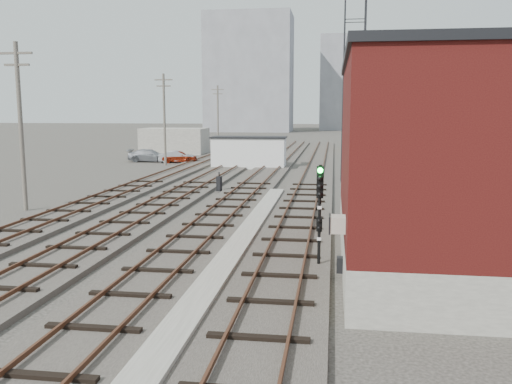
% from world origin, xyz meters
% --- Properties ---
extents(ground, '(320.00, 320.00, 0.00)m').
position_xyz_m(ground, '(0.00, 60.00, 0.00)').
color(ground, '#282621').
rests_on(ground, ground).
extents(track_right, '(3.20, 90.00, 0.39)m').
position_xyz_m(track_right, '(2.50, 39.00, 0.11)').
color(track_right, '#332D28').
rests_on(track_right, ground).
extents(track_mid_right, '(3.20, 90.00, 0.39)m').
position_xyz_m(track_mid_right, '(-1.50, 39.00, 0.11)').
color(track_mid_right, '#332D28').
rests_on(track_mid_right, ground).
extents(track_mid_left, '(3.20, 90.00, 0.39)m').
position_xyz_m(track_mid_left, '(-5.50, 39.00, 0.11)').
color(track_mid_left, '#332D28').
rests_on(track_mid_left, ground).
extents(track_left, '(3.20, 90.00, 0.39)m').
position_xyz_m(track_left, '(-9.50, 39.00, 0.11)').
color(track_left, '#332D28').
rests_on(track_left, ground).
extents(platform_curb, '(0.90, 28.00, 0.26)m').
position_xyz_m(platform_curb, '(0.50, 14.00, 0.13)').
color(platform_curb, gray).
rests_on(platform_curb, ground).
extents(brick_building, '(6.54, 12.20, 7.22)m').
position_xyz_m(brick_building, '(7.50, 12.00, 3.63)').
color(brick_building, gray).
rests_on(brick_building, ground).
extents(lattice_tower, '(1.60, 1.60, 15.00)m').
position_xyz_m(lattice_tower, '(5.50, 35.00, 7.50)').
color(lattice_tower, black).
rests_on(lattice_tower, ground).
extents(utility_pole_left_a, '(1.80, 0.24, 9.00)m').
position_xyz_m(utility_pole_left_a, '(-12.50, 20.00, 4.80)').
color(utility_pole_left_a, '#595147').
rests_on(utility_pole_left_a, ground).
extents(utility_pole_left_b, '(1.80, 0.24, 9.00)m').
position_xyz_m(utility_pole_left_b, '(-12.50, 45.00, 4.80)').
color(utility_pole_left_b, '#595147').
rests_on(utility_pole_left_b, ground).
extents(utility_pole_left_c, '(1.80, 0.24, 9.00)m').
position_xyz_m(utility_pole_left_c, '(-12.50, 70.00, 4.80)').
color(utility_pole_left_c, '#595147').
rests_on(utility_pole_left_c, ground).
extents(utility_pole_right_a, '(1.80, 0.24, 9.00)m').
position_xyz_m(utility_pole_right_a, '(6.50, 28.00, 4.80)').
color(utility_pole_right_a, '#595147').
rests_on(utility_pole_right_a, ground).
extents(utility_pole_right_b, '(1.80, 0.24, 9.00)m').
position_xyz_m(utility_pole_right_b, '(6.50, 58.00, 4.80)').
color(utility_pole_right_b, '#595147').
rests_on(utility_pole_right_b, ground).
extents(apartment_left, '(22.00, 14.00, 30.00)m').
position_xyz_m(apartment_left, '(-18.00, 135.00, 15.00)').
color(apartment_left, gray).
rests_on(apartment_left, ground).
extents(apartment_right, '(16.00, 12.00, 26.00)m').
position_xyz_m(apartment_right, '(8.00, 150.00, 13.00)').
color(apartment_right, gray).
rests_on(apartment_right, ground).
extents(shed_left, '(8.00, 5.00, 3.20)m').
position_xyz_m(shed_left, '(-16.00, 60.00, 1.60)').
color(shed_left, gray).
rests_on(shed_left, ground).
extents(shed_right, '(6.00, 6.00, 4.00)m').
position_xyz_m(shed_right, '(9.00, 70.00, 2.00)').
color(shed_right, gray).
rests_on(shed_right, ground).
extents(signal_mast, '(0.40, 0.40, 3.62)m').
position_xyz_m(signal_mast, '(3.70, 11.06, 2.06)').
color(signal_mast, gray).
rests_on(signal_mast, ground).
extents(switch_stand, '(0.37, 0.37, 1.29)m').
position_xyz_m(switch_stand, '(-3.37, 27.86, 0.61)').
color(switch_stand, black).
rests_on(switch_stand, ground).
extents(site_trailer, '(7.16, 3.24, 2.98)m').
position_xyz_m(site_trailer, '(-3.85, 43.81, 1.50)').
color(site_trailer, white).
rests_on(site_trailer, ground).
extents(car_red, '(3.98, 1.92, 1.31)m').
position_xyz_m(car_red, '(-11.92, 47.77, 0.65)').
color(car_red, maroon).
rests_on(car_red, ground).
extents(car_silver, '(3.94, 1.79, 1.25)m').
position_xyz_m(car_silver, '(-12.08, 47.74, 0.63)').
color(car_silver, '#999CA0').
rests_on(car_silver, ground).
extents(car_grey, '(4.69, 2.03, 1.34)m').
position_xyz_m(car_grey, '(-15.30, 48.35, 0.67)').
color(car_grey, gray).
rests_on(car_grey, ground).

